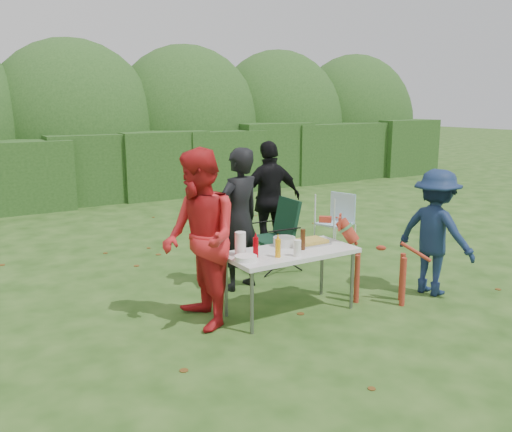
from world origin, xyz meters
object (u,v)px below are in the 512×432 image
lawn_chair (335,221)px  ketchup_bottle (256,247)px  child (435,232)px  mustard_bottle (278,248)px  person_cook (239,219)px  person_black_puffy (270,199)px  paper_towel_roll (240,244)px  dog (380,261)px  beer_bottle (303,239)px  folding_table (291,255)px  camping_chair (273,235)px  person_red_jacket (200,239)px

lawn_chair → ketchup_bottle: size_ratio=4.11×
child → mustard_bottle: 2.21m
person_cook → person_black_puffy: size_ratio=1.01×
lawn_chair → paper_towel_roll: 3.39m
lawn_chair → ketchup_bottle: bearing=18.6°
dog → beer_bottle: (-0.99, 0.23, 0.35)m
folding_table → camping_chair: bearing=63.6°
camping_chair → mustard_bottle: camping_chair is taller
paper_towel_roll → dog: bearing=-13.2°
folding_table → mustard_bottle: bearing=-151.2°
person_cook → person_black_puffy: 1.56m
person_cook → dog: 1.83m
camping_chair → mustard_bottle: size_ratio=5.16×
dog → camping_chair: size_ratio=1.04×
person_cook → person_black_puffy: person_cook is taller
person_cook → ketchup_bottle: (-0.40, -1.07, -0.06)m
folding_table → child: 1.96m
person_black_puffy → camping_chair: (-0.35, -0.61, -0.39)m
folding_table → camping_chair: size_ratio=1.45×
beer_bottle → paper_towel_roll: size_ratio=0.92×
person_cook → paper_towel_roll: size_ratio=7.03×
beer_bottle → paper_towel_roll: 0.74m
person_red_jacket → dog: person_red_jacket is taller
folding_table → ketchup_bottle: size_ratio=6.82×
camping_chair → paper_towel_roll: size_ratio=3.97×
person_red_jacket → mustard_bottle: person_red_jacket is taller
person_red_jacket → mustard_bottle: bearing=70.0°
folding_table → person_black_puffy: person_black_puffy is taller
person_cook → beer_bottle: (0.21, -1.09, -0.05)m
person_red_jacket → child: person_red_jacket is taller
camping_chair → ketchup_bottle: 1.96m
person_red_jacket → child: bearing=84.0°
camping_chair → lawn_chair: 1.59m
dog → lawn_chair: bearing=-74.3°
dog → beer_bottle: bearing=29.7°
dog → camping_chair: 1.80m
folding_table → paper_towel_roll: paper_towel_roll is taller
folding_table → lawn_chair: 2.98m
person_red_jacket → dog: size_ratio=1.79×
person_cook → person_black_puffy: bearing=-151.7°
dog → ketchup_bottle: bearing=34.0°
person_cook → lawn_chair: person_cook is taller
child → dog: child is taller
ketchup_bottle → lawn_chair: bearing=35.6°
ketchup_bottle → paper_towel_roll: (-0.10, 0.15, 0.02)m
folding_table → person_red_jacket: 1.08m
mustard_bottle → folding_table: bearing=28.8°
folding_table → person_black_puffy: bearing=62.7°
person_black_puffy → camping_chair: bearing=63.9°
lawn_chair → paper_towel_roll: (-2.84, -1.80, 0.42)m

